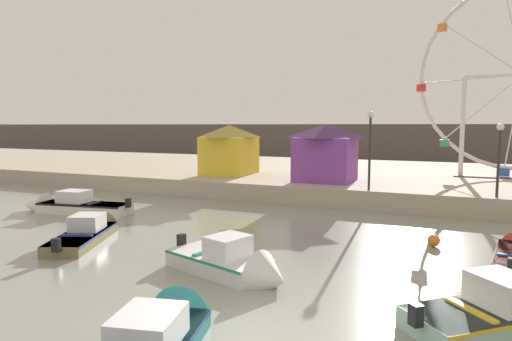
{
  "coord_description": "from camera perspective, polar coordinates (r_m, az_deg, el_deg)",
  "views": [
    {
      "loc": [
        3.53,
        -7.37,
        4.29
      ],
      "look_at": [
        -3.99,
        9.49,
        2.39
      ],
      "focal_mm": 30.98,
      "sensor_mm": 36.0,
      "label": 1
    }
  ],
  "objects": [
    {
      "name": "quay_promenade",
      "position": [
        32.69,
        17.68,
        -1.04
      ],
      "size": [
        110.0,
        20.36,
        1.02
      ],
      "primitive_type": "cube",
      "color": "tan",
      "rests_on": "ground_plane"
    },
    {
      "name": "carnival_booth_purple_stall",
      "position": [
        26.14,
        8.95,
        2.44
      ],
      "size": [
        3.57,
        3.37,
        3.34
      ],
      "rotation": [
        0.0,
        0.0,
        -0.01
      ],
      "color": "purple",
      "rests_on": "quay_promenade"
    },
    {
      "name": "distant_town_skyline",
      "position": [
        53.44,
        20.27,
        3.28
      ],
      "size": [
        140.0,
        3.0,
        4.4
      ],
      "primitive_type": "cube",
      "color": "#564C47",
      "rests_on": "ground_plane"
    },
    {
      "name": "promenade_lamp_near",
      "position": [
        22.83,
        14.51,
        3.96
      ],
      "size": [
        0.32,
        0.32,
        3.96
      ],
      "color": "#2D2D33",
      "rests_on": "quay_promenade"
    },
    {
      "name": "carnival_booth_yellow_awning",
      "position": [
        29.65,
        -3.45,
        2.84
      ],
      "size": [
        3.46,
        4.05,
        3.29
      ],
      "rotation": [
        0.0,
        0.0,
        0.05
      ],
      "color": "yellow",
      "rests_on": "quay_promenade"
    },
    {
      "name": "mooring_buoy_orange",
      "position": [
        17.05,
        21.97,
        -8.38
      ],
      "size": [
        0.44,
        0.44,
        0.44
      ],
      "primitive_type": "sphere",
      "color": "orange",
      "rests_on": "ground_plane"
    },
    {
      "name": "motorboat_olive_wood",
      "position": [
        18.31,
        -20.39,
        -7.17
      ],
      "size": [
        3.11,
        5.02,
        1.4
      ],
      "rotation": [
        0.0,
        0.0,
        1.97
      ],
      "color": "olive",
      "rests_on": "ground_plane"
    },
    {
      "name": "motorboat_teal_painted",
      "position": [
        9.26,
        -12.26,
        -20.01
      ],
      "size": [
        2.63,
        5.73,
        1.41
      ],
      "rotation": [
        0.0,
        0.0,
        1.81
      ],
      "color": "teal",
      "rests_on": "ground_plane"
    },
    {
      "name": "motorboat_white_red_stripe",
      "position": [
        23.74,
        -23.16,
        -4.16
      ],
      "size": [
        6.04,
        2.29,
        1.5
      ],
      "rotation": [
        0.0,
        0.0,
        3.31
      ],
      "color": "silver",
      "rests_on": "ground_plane"
    },
    {
      "name": "motorboat_pale_grey",
      "position": [
        12.83,
        -2.63,
        -12.04
      ],
      "size": [
        4.3,
        2.55,
        1.57
      ],
      "rotation": [
        0.0,
        0.0,
        5.98
      ],
      "color": "silver",
      "rests_on": "ground_plane"
    },
    {
      "name": "promenade_lamp_far",
      "position": [
        22.7,
        28.91,
        2.53
      ],
      "size": [
        0.32,
        0.32,
        3.36
      ],
      "color": "#2D2D33",
      "rests_on": "quay_promenade"
    }
  ]
}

